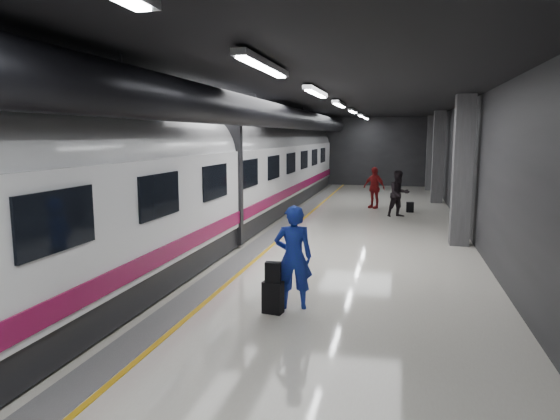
# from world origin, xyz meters

# --- Properties ---
(ground) EXTENTS (40.00, 40.00, 0.00)m
(ground) POSITION_xyz_m (0.00, 0.00, 0.00)
(ground) COLOR silver
(ground) RESTS_ON ground
(platform_hall) EXTENTS (10.02, 40.02, 4.51)m
(platform_hall) POSITION_xyz_m (-0.29, 0.96, 3.54)
(platform_hall) COLOR black
(platform_hall) RESTS_ON ground
(train) EXTENTS (3.05, 38.00, 4.05)m
(train) POSITION_xyz_m (-3.25, -0.00, 2.07)
(train) COLOR black
(train) RESTS_ON ground
(traveler_main) EXTENTS (0.83, 0.65, 2.01)m
(traveler_main) POSITION_xyz_m (0.81, -4.72, 1.00)
(traveler_main) COLOR #1619A8
(traveler_main) RESTS_ON ground
(suitcase_main) EXTENTS (0.40, 0.29, 0.61)m
(suitcase_main) POSITION_xyz_m (0.50, -5.08, 0.30)
(suitcase_main) COLOR black
(suitcase_main) RESTS_ON ground
(shoulder_bag) EXTENTS (0.30, 0.17, 0.38)m
(shoulder_bag) POSITION_xyz_m (0.51, -5.12, 0.80)
(shoulder_bag) COLOR black
(shoulder_bag) RESTS_ON suitcase_main
(traveler_far_a) EXTENTS (1.16, 1.09, 1.91)m
(traveler_far_a) POSITION_xyz_m (2.72, 6.95, 0.95)
(traveler_far_a) COLOR black
(traveler_far_a) RESTS_ON ground
(traveler_far_b) EXTENTS (1.19, 0.97, 1.89)m
(traveler_far_b) POSITION_xyz_m (1.61, 9.29, 0.95)
(traveler_far_b) COLOR maroon
(traveler_far_b) RESTS_ON ground
(suitcase_far) EXTENTS (0.32, 0.23, 0.45)m
(suitcase_far) POSITION_xyz_m (3.22, 8.38, 0.22)
(suitcase_far) COLOR black
(suitcase_far) RESTS_ON ground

